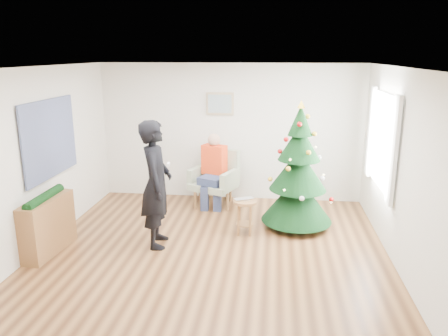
# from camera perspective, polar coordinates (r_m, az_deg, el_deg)

# --- Properties ---
(floor) EXTENTS (5.00, 5.00, 0.00)m
(floor) POSITION_cam_1_polar(r_m,az_deg,el_deg) (6.40, -1.55, -10.92)
(floor) COLOR brown
(floor) RESTS_ON ground
(ceiling) EXTENTS (5.00, 5.00, 0.00)m
(ceiling) POSITION_cam_1_polar(r_m,az_deg,el_deg) (5.77, -1.74, 13.02)
(ceiling) COLOR white
(ceiling) RESTS_ON wall_back
(wall_back) EXTENTS (5.00, 0.00, 5.00)m
(wall_back) POSITION_cam_1_polar(r_m,az_deg,el_deg) (8.38, 0.86, 4.66)
(wall_back) COLOR silver
(wall_back) RESTS_ON floor
(wall_front) EXTENTS (5.00, 0.00, 5.00)m
(wall_front) POSITION_cam_1_polar(r_m,az_deg,el_deg) (3.63, -7.48, -9.42)
(wall_front) COLOR silver
(wall_front) RESTS_ON floor
(wall_left) EXTENTS (0.00, 5.00, 5.00)m
(wall_left) POSITION_cam_1_polar(r_m,az_deg,el_deg) (6.78, -23.04, 1.01)
(wall_left) COLOR silver
(wall_left) RESTS_ON floor
(wall_right) EXTENTS (0.00, 5.00, 5.00)m
(wall_right) POSITION_cam_1_polar(r_m,az_deg,el_deg) (6.12, 22.20, -0.31)
(wall_right) COLOR silver
(wall_right) RESTS_ON floor
(window_panel) EXTENTS (0.04, 1.30, 1.40)m
(window_panel) POSITION_cam_1_polar(r_m,az_deg,el_deg) (7.01, 20.05, 3.41)
(window_panel) COLOR white
(window_panel) RESTS_ON wall_right
(curtains) EXTENTS (0.05, 1.75, 1.50)m
(curtains) POSITION_cam_1_polar(r_m,az_deg,el_deg) (7.01, 19.81, 3.42)
(curtains) COLOR white
(curtains) RESTS_ON wall_right
(christmas_tree) EXTENTS (1.15, 1.15, 2.08)m
(christmas_tree) POSITION_cam_1_polar(r_m,az_deg,el_deg) (7.09, 9.67, -0.47)
(christmas_tree) COLOR #3F2816
(christmas_tree) RESTS_ON floor
(stool) EXTENTS (0.37, 0.37, 0.56)m
(stool) POSITION_cam_1_polar(r_m,az_deg,el_deg) (6.90, 2.72, -6.38)
(stool) COLOR brown
(stool) RESTS_ON floor
(laptop) EXTENTS (0.36, 0.32, 0.02)m
(laptop) POSITION_cam_1_polar(r_m,az_deg,el_deg) (6.81, 2.75, -4.16)
(laptop) COLOR silver
(laptop) RESTS_ON stool
(armchair) EXTENTS (0.96, 0.95, 1.02)m
(armchair) POSITION_cam_1_polar(r_m,az_deg,el_deg) (8.20, -1.17, -2.19)
(armchair) COLOR #99A686
(armchair) RESTS_ON floor
(seated_person) EXTENTS (0.56, 0.71, 1.34)m
(seated_person) POSITION_cam_1_polar(r_m,az_deg,el_deg) (8.07, -1.41, -0.18)
(seated_person) COLOR navy
(seated_person) RESTS_ON armchair
(standing_man) EXTENTS (0.55, 0.75, 1.88)m
(standing_man) POSITION_cam_1_polar(r_m,az_deg,el_deg) (6.39, -8.84, -2.11)
(standing_man) COLOR black
(standing_man) RESTS_ON floor
(game_controller) EXTENTS (0.06, 0.13, 0.04)m
(game_controller) POSITION_cam_1_polar(r_m,az_deg,el_deg) (6.23, -7.26, 0.49)
(game_controller) COLOR white
(game_controller) RESTS_ON standing_man
(console) EXTENTS (0.38, 1.02, 0.80)m
(console) POSITION_cam_1_polar(r_m,az_deg,el_deg) (6.74, -22.07, -7.00)
(console) COLOR brown
(console) RESTS_ON floor
(garland) EXTENTS (0.14, 0.90, 0.14)m
(garland) POSITION_cam_1_polar(r_m,az_deg,el_deg) (6.61, -22.42, -3.60)
(garland) COLOR black
(garland) RESTS_ON console
(tapestry) EXTENTS (0.03, 1.50, 1.15)m
(tapestry) POSITION_cam_1_polar(r_m,az_deg,el_deg) (6.97, -21.76, 3.59)
(tapestry) COLOR black
(tapestry) RESTS_ON wall_left
(framed_picture) EXTENTS (0.52, 0.05, 0.42)m
(framed_picture) POSITION_cam_1_polar(r_m,az_deg,el_deg) (8.29, -0.54, 8.39)
(framed_picture) COLOR tan
(framed_picture) RESTS_ON wall_back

